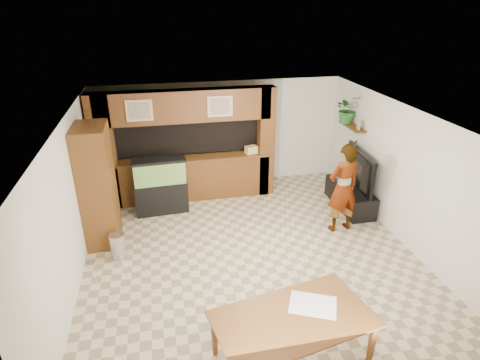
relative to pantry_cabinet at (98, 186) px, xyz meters
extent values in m
plane|color=beige|center=(2.70, -1.03, -1.17)|extent=(6.50, 6.50, 0.00)
plane|color=white|center=(2.70, -1.03, 1.43)|extent=(6.50, 6.50, 0.00)
plane|color=silver|center=(2.70, 2.22, 0.13)|extent=(6.00, 0.00, 6.00)
plane|color=silver|center=(-0.30, -1.03, 0.13)|extent=(0.00, 6.50, 6.50)
plane|color=silver|center=(5.70, -1.03, 0.13)|extent=(0.00, 6.50, 6.50)
cube|color=brown|center=(1.80, 1.42, -0.67)|extent=(3.80, 0.35, 1.00)
cube|color=brown|center=(1.80, 1.42, -0.15)|extent=(3.80, 0.43, 0.04)
cube|color=brown|center=(1.80, 1.42, 1.08)|extent=(3.80, 0.35, 0.70)
cube|color=brown|center=(0.00, 1.42, 0.13)|extent=(0.50, 0.35, 2.60)
cube|color=brown|center=(3.65, 1.42, 0.13)|extent=(0.35, 0.35, 2.60)
cube|color=black|center=(1.80, 1.97, 0.28)|extent=(4.20, 0.45, 0.85)
cube|color=tan|center=(0.85, 1.22, 1.08)|extent=(0.55, 0.03, 0.45)
cube|color=tan|center=(0.85, 1.20, 1.08)|extent=(0.43, 0.01, 0.35)
cube|color=tan|center=(2.55, 1.22, 1.08)|extent=(0.55, 0.03, 0.45)
cube|color=tan|center=(2.55, 1.20, 1.08)|extent=(0.43, 0.01, 0.35)
cylinder|color=black|center=(-0.27, -0.03, 0.73)|extent=(0.04, 0.25, 0.25)
cylinder|color=white|center=(-0.24, -0.03, 0.73)|extent=(0.01, 0.21, 0.21)
cube|color=brown|center=(5.55, 0.92, 0.53)|extent=(0.25, 0.90, 0.04)
cube|color=brown|center=(0.00, 0.00, 0.00)|extent=(0.58, 0.95, 2.33)
cylinder|color=#B2B2B7|center=(0.30, -0.71, -0.92)|extent=(0.27, 0.27, 0.49)
cube|color=black|center=(1.15, 0.92, -0.81)|extent=(1.14, 0.43, 0.71)
cube|color=#338138|center=(1.15, 0.92, -0.21)|extent=(1.09, 0.40, 0.49)
cube|color=black|center=(1.15, 0.92, 0.07)|extent=(1.14, 0.43, 0.06)
cube|color=black|center=(5.35, 0.26, -0.91)|extent=(0.56, 1.53, 0.51)
imported|color=black|center=(5.35, 0.26, -0.24)|extent=(0.34, 1.47, 0.84)
cube|color=tan|center=(5.55, 0.64, 0.66)|extent=(0.06, 0.16, 0.20)
imported|color=#266127|center=(5.52, 1.17, 0.88)|extent=(0.62, 0.54, 0.65)
imported|color=#977953|center=(4.71, -0.60, -0.23)|extent=(0.74, 0.55, 1.86)
cylinder|color=black|center=(4.76, -0.76, 0.74)|extent=(0.04, 0.10, 0.16)
imported|color=brown|center=(2.69, -3.59, -0.81)|extent=(2.19, 1.48, 0.71)
cube|color=silver|center=(3.00, -3.38, -0.45)|extent=(0.73, 0.65, 0.01)
cube|color=tan|center=(3.30, 1.42, -0.04)|extent=(0.31, 0.25, 0.18)
camera|label=1|loc=(1.22, -7.19, 3.23)|focal=30.00mm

